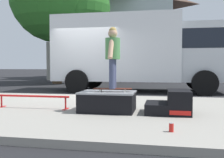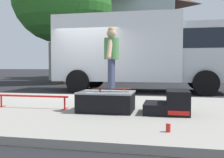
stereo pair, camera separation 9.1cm
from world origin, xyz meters
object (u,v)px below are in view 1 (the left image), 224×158
at_px(grind_rail, 33,98).
at_px(skateboard, 113,89).
at_px(soda_can, 171,127).
at_px(box_truck, 141,50).
at_px(skate_box, 108,101).
at_px(kicker_ramp, 172,104).
at_px(skater_kid, 113,52).

height_order(grind_rail, skateboard, skateboard).
height_order(skateboard, soda_can, skateboard).
bearing_deg(soda_can, grind_rail, 152.38).
relative_size(grind_rail, skateboard, 2.10).
distance_m(grind_rail, box_truck, 5.98).
distance_m(skate_box, kicker_ramp, 1.28).
relative_size(skate_box, skateboard, 1.39).
bearing_deg(skater_kid, grind_rail, 178.43).
distance_m(grind_rail, skateboard, 1.81).
relative_size(skateboard, soda_can, 6.35).
height_order(skate_box, skater_kid, skater_kid).
height_order(skateboard, skater_kid, skater_kid).
xyz_separation_m(skate_box, kicker_ramp, (1.28, -0.00, -0.02)).
bearing_deg(box_truck, skate_box, -92.47).
xyz_separation_m(kicker_ramp, soda_can, (-0.06, -1.46, -0.13)).
distance_m(kicker_ramp, grind_rail, 2.98).
bearing_deg(grind_rail, box_truck, 70.61).
distance_m(skateboard, soda_can, 1.90).
xyz_separation_m(kicker_ramp, grind_rail, (-2.98, 0.07, 0.03)).
bearing_deg(skater_kid, skate_box, -169.44).
bearing_deg(kicker_ramp, soda_can, -92.27).
height_order(kicker_ramp, skater_kid, skater_kid).
bearing_deg(box_truck, kicker_ramp, -79.40).
relative_size(kicker_ramp, grind_rail, 0.51).
relative_size(kicker_ramp, soda_can, 6.81).
bearing_deg(skater_kid, kicker_ramp, -0.95).
distance_m(skate_box, soda_can, 1.91).
height_order(skateboard, box_truck, box_truck).
relative_size(skate_box, skater_kid, 0.89).
distance_m(soda_can, box_truck, 7.25).
relative_size(skate_box, soda_can, 8.81).
height_order(grind_rail, soda_can, grind_rail).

